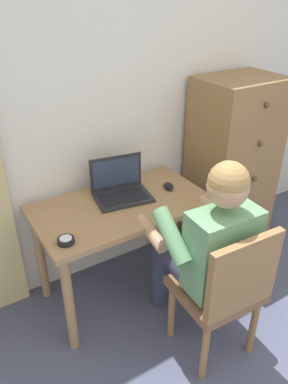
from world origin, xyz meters
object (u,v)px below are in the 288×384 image
computer_mouse (169,186)px  desk_clock (66,241)px  dresser (232,167)px  desk (122,219)px  laptop (121,188)px  person_seated (206,243)px  chair (225,289)px

computer_mouse → desk_clock: size_ratio=1.11×
dresser → computer_mouse: size_ratio=13.34×
desk → dresser: (1.00, 0.09, 0.07)m
laptop → person_seated: bearing=-74.5°
dresser → computer_mouse: 0.66m
dresser → desk_clock: dresser is taller
laptop → computer_mouse: bearing=-15.3°
computer_mouse → desk: bearing=-160.2°
laptop → desk_clock: size_ratio=4.18×
desk_clock → chair: bearing=-39.3°
chair → desk_clock: (-0.65, 0.53, 0.24)m
person_seated → computer_mouse: (0.14, 0.54, 0.05)m
computer_mouse → laptop: bearing=-176.5°
desk → desk_clock: (-0.43, -0.19, 0.13)m
desk → person_seated: size_ratio=0.90×
desk → computer_mouse: size_ratio=10.71×
chair → desk_clock: bearing=140.7°
person_seated → desk_clock: bearing=152.1°
desk → dresser: size_ratio=0.80×
chair → computer_mouse: size_ratio=8.75×
dresser → person_seated: 1.01m
desk → dresser: dresser is taller
computer_mouse → person_seated: bearing=-85.1°
person_seated → laptop: bearing=105.5°
dresser → person_seated: size_ratio=1.12×
dresser → chair: size_ratio=1.53×
dresser → desk: bearing=-174.8°
dresser → chair: dresser is taller
chair → computer_mouse: (0.14, 0.73, 0.24)m
desk → laptop: (0.05, 0.09, 0.16)m
desk → person_seated: person_seated is taller
desk → desk_clock: bearing=-156.2°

